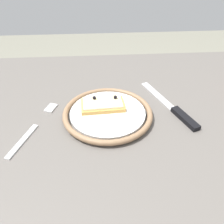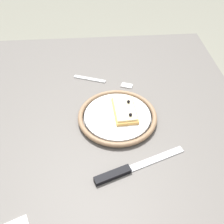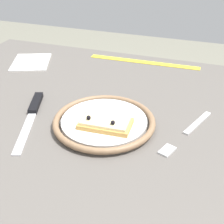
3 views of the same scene
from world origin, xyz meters
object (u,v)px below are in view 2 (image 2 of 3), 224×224
at_px(plate, 117,116).
at_px(fork, 103,81).
at_px(pizza_slice_near, 125,110).
at_px(dining_table, 109,150).
at_px(knife, 125,170).

height_order(plate, fork, plate).
relative_size(plate, pizza_slice_near, 1.99).
bearing_deg(fork, plate, 9.87).
height_order(dining_table, knife, knife).
bearing_deg(pizza_slice_near, plate, -62.87).
bearing_deg(fork, dining_table, 0.55).
bearing_deg(knife, dining_table, -167.77).
height_order(dining_table, fork, fork).
bearing_deg(pizza_slice_near, dining_table, -46.44).
relative_size(knife, fork, 1.20).
bearing_deg(dining_table, plate, 142.10).
height_order(knife, fork, knife).
height_order(plate, knife, plate).
relative_size(pizza_slice_near, fork, 0.58).
relative_size(pizza_slice_near, knife, 0.48).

